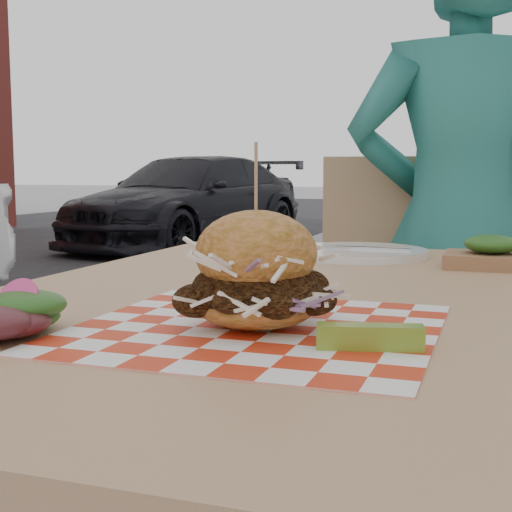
{
  "coord_description": "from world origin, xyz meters",
  "views": [
    {
      "loc": [
        0.0,
        -0.75,
        0.91
      ],
      "look_at": [
        -0.23,
        -0.08,
        0.82
      ],
      "focal_mm": 50.0,
      "sensor_mm": 36.0,
      "label": 1
    }
  ],
  "objects_px": {
    "diner": "(459,230)",
    "patio_chair": "(390,308)",
    "car_dark": "(189,201)",
    "patio_table": "(294,350)",
    "sandwich": "(256,277)"
  },
  "relations": [
    {
      "from": "diner",
      "to": "patio_chair",
      "type": "relative_size",
      "value": 1.61
    },
    {
      "from": "car_dark",
      "to": "patio_table",
      "type": "bearing_deg",
      "value": -54.53
    },
    {
      "from": "diner",
      "to": "sandwich",
      "type": "bearing_deg",
      "value": 70.51
    },
    {
      "from": "diner",
      "to": "patio_chair",
      "type": "xyz_separation_m",
      "value": [
        -0.17,
        0.03,
        -0.21
      ]
    },
    {
      "from": "diner",
      "to": "car_dark",
      "type": "xyz_separation_m",
      "value": [
        -3.51,
        6.16,
        -0.22
      ]
    },
    {
      "from": "car_dark",
      "to": "patio_chair",
      "type": "distance_m",
      "value": 6.98
    },
    {
      "from": "patio_table",
      "to": "diner",
      "type": "bearing_deg",
      "value": 80.06
    },
    {
      "from": "patio_chair",
      "to": "sandwich",
      "type": "xyz_separation_m",
      "value": [
        0.03,
        -1.18,
        0.25
      ]
    },
    {
      "from": "diner",
      "to": "sandwich",
      "type": "distance_m",
      "value": 1.16
    },
    {
      "from": "car_dark",
      "to": "diner",
      "type": "bearing_deg",
      "value": -50.15
    },
    {
      "from": "diner",
      "to": "patio_table",
      "type": "height_order",
      "value": "diner"
    },
    {
      "from": "patio_table",
      "to": "patio_chair",
      "type": "relative_size",
      "value": 1.26
    },
    {
      "from": "car_dark",
      "to": "sandwich",
      "type": "relative_size",
      "value": 20.28
    },
    {
      "from": "diner",
      "to": "patio_table",
      "type": "xyz_separation_m",
      "value": [
        -0.16,
        -0.92,
        -0.09
      ]
    },
    {
      "from": "diner",
      "to": "patio_table",
      "type": "bearing_deg",
      "value": 67.38
    }
  ]
}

